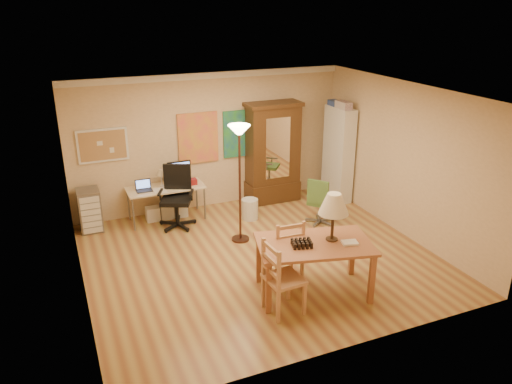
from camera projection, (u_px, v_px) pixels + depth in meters
name	position (u px, v px, depth m)	size (l,w,h in m)	color
floor	(260.00, 258.00, 8.23)	(5.50, 5.50, 0.00)	brown
crown_molding	(208.00, 75.00, 9.38)	(5.50, 0.08, 0.12)	white
corkboard	(103.00, 145.00, 9.06)	(0.90, 0.04, 0.62)	tan
art_panel_left	(198.00, 138.00, 9.73)	(0.80, 0.04, 1.00)	gold
art_panel_right	(241.00, 133.00, 10.06)	(0.75, 0.04, 0.95)	#216987
dining_table	(321.00, 232.00, 6.95)	(1.78, 1.32, 1.50)	brown
ladder_chair_back	(286.00, 252.00, 7.42)	(0.49, 0.47, 1.01)	tan
ladder_chair_left	(282.00, 280.00, 6.63)	(0.50, 0.52, 1.06)	tan
torchiere_lamp	(239.00, 149.00, 8.24)	(0.38, 0.38, 2.07)	#42231A
computer_desk	(167.00, 199.00, 9.56)	(1.45, 0.63, 1.09)	#C3AD8F
office_chair_black	(177.00, 210.00, 9.28)	(0.71, 0.71, 1.15)	black
office_chair_green	(320.00, 211.00, 9.40)	(0.59, 0.59, 0.92)	slate
drawer_cart	(90.00, 210.00, 9.08)	(0.39, 0.47, 0.78)	slate
armoire	(273.00, 159.00, 10.28)	(1.13, 0.54, 2.07)	#3A2110
bookshelf	(338.00, 154.00, 10.34)	(0.29, 0.78, 1.96)	white
wastebin	(250.00, 209.00, 9.62)	(0.32, 0.32, 0.40)	silver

